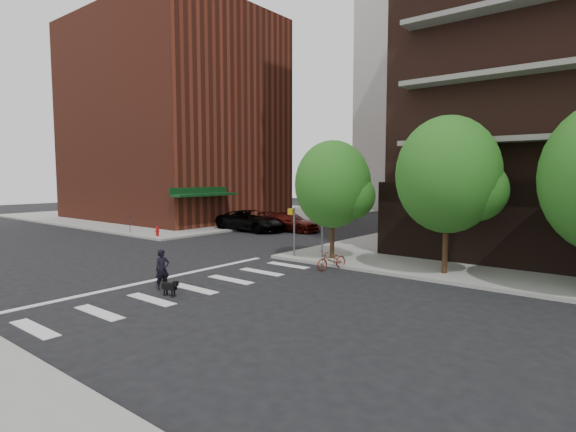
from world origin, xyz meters
TOP-DOWN VIEW (x-y plane):
  - ground at (0.00, 0.00)m, footprint 120.00×120.00m
  - sidewalk_nw at (-24.50, 23.50)m, footprint 31.00×33.00m
  - crosswalk at (2.21, -0.00)m, footprint 3.85×13.00m
  - midrise_nw at (-22.00, 18.00)m, footprint 21.40×15.50m
  - tree_a at (4.00, 8.50)m, footprint 4.00×4.00m
  - tree_b at (10.00, 8.50)m, footprint 4.50×4.50m
  - pedestrian_signal at (2.32, 7.92)m, footprint 2.18×0.67m
  - fire_hydrant at (-10.50, 7.80)m, footprint 0.24×0.24m
  - parking_meter at (-14.00, 7.80)m, footprint 0.10×0.08m
  - parked_car_black at (-8.05, 15.11)m, footprint 2.99×6.21m
  - parked_car_maroon at (-5.50, 16.85)m, footprint 2.45×5.32m
  - parked_car_silver at (-8.20, 27.70)m, footprint 1.92×4.52m
  - scooter at (5.28, 6.50)m, footprint 1.05×1.91m
  - dog_walker at (2.09, -0.83)m, footprint 0.65×0.50m
  - dog at (3.18, -1.29)m, footprint 0.74×0.28m

SIDE VIEW (x-z plane):
  - ground at x=0.00m, z-range 0.00..0.00m
  - crosswalk at x=2.21m, z-range 0.00..0.01m
  - sidewalk_nw at x=-24.50m, z-range 0.00..0.15m
  - dog at x=3.18m, z-range 0.08..0.69m
  - scooter at x=5.28m, z-range 0.00..0.95m
  - fire_hydrant at x=-10.50m, z-range 0.19..0.92m
  - parked_car_silver at x=-8.20m, z-range 0.00..1.45m
  - parked_car_maroon at x=-5.50m, z-range 0.00..1.51m
  - dog_walker at x=2.09m, z-range 0.00..1.60m
  - parked_car_black at x=-8.05m, z-range 0.00..1.71m
  - parking_meter at x=-14.00m, z-range 0.30..1.62m
  - pedestrian_signal at x=2.32m, z-range 0.55..3.15m
  - tree_a at x=4.00m, z-range 1.09..6.99m
  - tree_b at x=10.00m, z-range 1.22..7.87m
  - midrise_nw at x=-22.00m, z-range 0.15..20.15m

